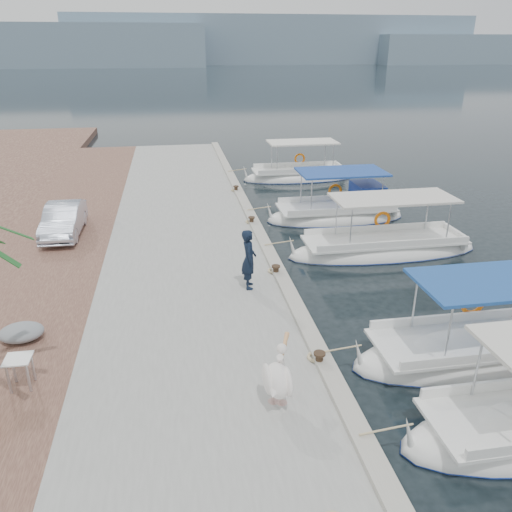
{
  "coord_description": "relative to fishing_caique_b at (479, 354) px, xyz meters",
  "views": [
    {
      "loc": [
        -3.42,
        -12.86,
        7.4
      ],
      "look_at": [
        -1.0,
        1.53,
        1.2
      ],
      "focal_mm": 35.0,
      "sensor_mm": 36.0,
      "label": 1
    }
  ],
  "objects": [
    {
      "name": "fisherman",
      "position": [
        -5.33,
        4.03,
        1.31
      ],
      "size": [
        0.5,
        0.71,
        1.87
      ],
      "primitive_type": "imported",
      "rotation": [
        0.0,
        0.0,
        1.5
      ],
      "color": "black",
      "rests_on": "concrete_quay"
    },
    {
      "name": "pelican",
      "position": [
        -5.57,
        -1.41,
        0.99
      ],
      "size": [
        0.88,
        1.52,
        1.19
      ],
      "color": "tan",
      "rests_on": "concrete_quay"
    },
    {
      "name": "fishing_caique_c",
      "position": [
        0.36,
        7.03,
        -0.0
      ],
      "size": [
        7.52,
        2.19,
        2.83
      ],
      "color": "white",
      "rests_on": "ground"
    },
    {
      "name": "fishing_caique_e",
      "position": [
        -0.07,
        18.69,
        0.0
      ],
      "size": [
        6.65,
        2.2,
        2.83
      ],
      "color": "white",
      "rests_on": "ground"
    },
    {
      "name": "concrete_quay",
      "position": [
        -6.98,
        8.25,
        0.13
      ],
      "size": [
        6.0,
        40.0,
        0.5
      ],
      "primitive_type": "cube",
      "color": "gray",
      "rests_on": "ground"
    },
    {
      "name": "fishing_caique_d",
      "position": [
        -0.07,
        11.28,
        0.07
      ],
      "size": [
        6.43,
        2.46,
        2.83
      ],
      "color": "white",
      "rests_on": "ground"
    },
    {
      "name": "parked_car",
      "position": [
        -11.76,
        9.81,
        0.98
      ],
      "size": [
        1.29,
        3.66,
        1.21
      ],
      "primitive_type": "imported",
      "rotation": [
        0.0,
        0.0,
        -0.0
      ],
      "color": "silver",
      "rests_on": "cobblestone_strip"
    },
    {
      "name": "ground",
      "position": [
        -3.98,
        3.25,
        -0.12
      ],
      "size": [
        400.0,
        400.0,
        0.0
      ],
      "primitive_type": "plane",
      "color": "black",
      "rests_on": "ground"
    },
    {
      "name": "quay_curb",
      "position": [
        -4.2,
        8.25,
        0.44
      ],
      "size": [
        0.44,
        40.0,
        0.12
      ],
      "primitive_type": "cube",
      "color": "#A4A091",
      "rests_on": "concrete_quay"
    },
    {
      "name": "distant_hills",
      "position": [
        25.63,
        204.74,
        7.49
      ],
      "size": [
        330.0,
        60.0,
        18.0
      ],
      "color": "gray",
      "rests_on": "ground"
    },
    {
      "name": "tarp_bundle",
      "position": [
        -11.46,
        2.05,
        0.58
      ],
      "size": [
        1.1,
        0.9,
        0.4
      ],
      "primitive_type": "ellipsoid",
      "color": "gray",
      "rests_on": "cobblestone_strip"
    },
    {
      "name": "fishing_caique_b",
      "position": [
        0.0,
        0.0,
        0.0
      ],
      "size": [
        6.79,
        2.26,
        2.83
      ],
      "color": "white",
      "rests_on": "ground"
    },
    {
      "name": "folding_table",
      "position": [
        -10.94,
        0.03,
        0.9
      ],
      "size": [
        0.55,
        0.55,
        0.73
      ],
      "color": "silver",
      "rests_on": "cobblestone_strip"
    },
    {
      "name": "mooring_bollards",
      "position": [
        -4.33,
        4.75,
        0.57
      ],
      "size": [
        0.28,
        20.28,
        0.33
      ],
      "color": "black",
      "rests_on": "concrete_quay"
    },
    {
      "name": "cobblestone_strip",
      "position": [
        -11.98,
        8.25,
        0.13
      ],
      "size": [
        4.0,
        40.0,
        0.5
      ],
      "primitive_type": "cube",
      "color": "brown",
      "rests_on": "ground"
    }
  ]
}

